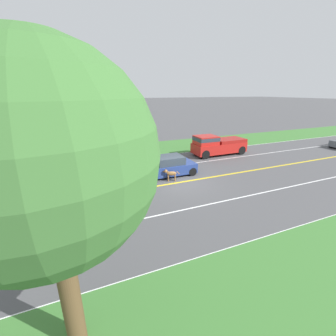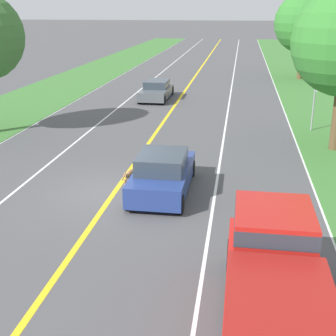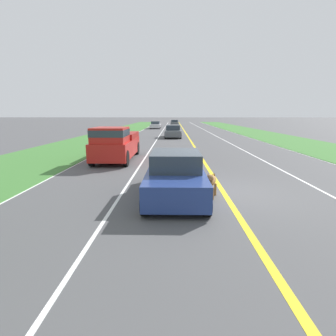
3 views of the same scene
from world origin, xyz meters
The scene contains 14 objects.
ground_plane centered at (0.00, 0.00, 0.00)m, with size 400.00×400.00×0.00m, color #4C4C4F.
centre_divider_line centered at (0.00, 0.00, 0.00)m, with size 0.18×160.00×0.01m, color yellow.
lane_edge_line_right centered at (7.00, 0.00, 0.00)m, with size 0.14×160.00×0.01m, color white.
lane_edge_line_left centered at (-7.00, 0.00, 0.00)m, with size 0.14×160.00×0.01m, color white.
lane_dash_same_dir centered at (3.50, 0.00, 0.00)m, with size 0.10×160.00×0.01m, color white.
lane_dash_oncoming centered at (-3.50, 0.00, 0.00)m, with size 0.10×160.00×0.01m, color white.
grass_verge_right centered at (10.00, 0.00, 0.01)m, with size 6.00×160.00×0.03m, color #3D7533.
grass_verge_left centered at (-10.00, 0.00, 0.01)m, with size 6.00×160.00×0.03m, color #3D7533.
ego_car centered at (1.67, 0.35, 0.67)m, with size 1.87×4.25×1.45m.
dog centered at (0.51, 0.60, 0.55)m, with size 0.49×1.16×0.87m.
pickup_truck centered at (5.07, -6.35, 1.00)m, with size 1.99×5.34×1.97m.
roadside_tree_right_near centered at (8.53, 6.57, 4.75)m, with size 4.66×4.66×7.10m.
roadside_tree_left_near centered at (-8.37, 6.97, 4.77)m, with size 4.29×4.29×6.94m.
street_sign centered at (7.98, 9.95, 1.60)m, with size 0.11×0.64×2.55m.
Camera 1 is at (-12.91, 6.42, 5.97)m, focal length 24.00 mm.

